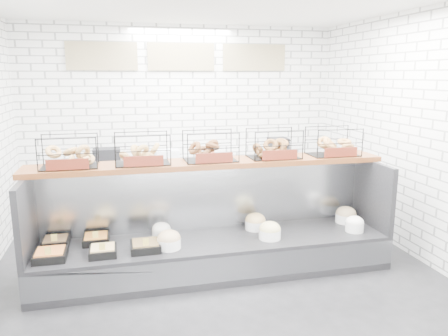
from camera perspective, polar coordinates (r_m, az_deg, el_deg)
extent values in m
plane|color=black|center=(4.94, -0.40, -14.70)|extent=(5.50, 5.50, 0.00)
cube|color=white|center=(7.15, -5.48, 6.21)|extent=(5.00, 0.02, 3.00)
cube|color=white|center=(5.59, 25.45, 3.45)|extent=(0.02, 5.50, 3.00)
cube|color=tan|center=(7.02, -15.65, 13.89)|extent=(1.05, 0.03, 0.42)
cube|color=tan|center=(7.09, -5.61, 14.25)|extent=(1.05, 0.03, 0.42)
cube|color=tan|center=(7.36, 3.98, 14.20)|extent=(1.05, 0.03, 0.42)
cube|color=black|center=(5.12, -1.18, -11.23)|extent=(4.00, 0.90, 0.40)
cube|color=#93969B|center=(4.72, -0.02, -13.04)|extent=(4.00, 0.03, 0.28)
cube|color=#93969B|center=(5.30, -2.17, -3.53)|extent=(4.00, 0.08, 0.80)
cube|color=black|center=(4.91, -24.44, -5.93)|extent=(0.06, 0.90, 0.80)
cube|color=black|center=(5.65, 18.71, -3.17)|extent=(0.06, 0.90, 0.80)
cube|color=black|center=(4.82, -21.73, -10.55)|extent=(0.32, 0.32, 0.08)
cube|color=orange|center=(4.81, -21.77, -10.17)|extent=(0.27, 0.27, 0.04)
cube|color=#DCBF4C|center=(4.69, -22.00, -10.04)|extent=(0.06, 0.01, 0.08)
cube|color=black|center=(5.15, -21.10, -9.06)|extent=(0.28, 0.28, 0.08)
cube|color=brown|center=(5.14, -21.13, -8.70)|extent=(0.23, 0.23, 0.04)
cube|color=#DCBF4C|center=(5.03, -21.31, -8.49)|extent=(0.06, 0.01, 0.08)
cube|color=black|center=(4.75, -15.52, -10.47)|extent=(0.28, 0.28, 0.08)
cube|color=#DCB570|center=(4.73, -15.55, -10.08)|extent=(0.23, 0.23, 0.04)
cube|color=#DCBF4C|center=(4.62, -15.62, -9.90)|extent=(0.06, 0.01, 0.08)
cube|color=black|center=(5.09, -16.35, -8.95)|extent=(0.28, 0.28, 0.08)
cube|color=orange|center=(5.08, -16.37, -8.58)|extent=(0.24, 0.24, 0.04)
cube|color=#DCBF4C|center=(4.97, -16.46, -8.38)|extent=(0.06, 0.01, 0.08)
cube|color=black|center=(4.78, -10.23, -10.06)|extent=(0.31, 0.31, 0.08)
cube|color=brown|center=(4.77, -10.24, -9.67)|extent=(0.26, 0.26, 0.04)
cube|color=#DCBF4C|center=(4.64, -10.18, -9.53)|extent=(0.06, 0.01, 0.08)
cylinder|color=white|center=(4.78, -7.19, -9.73)|extent=(0.26, 0.26, 0.11)
ellipsoid|color=tan|center=(4.76, -7.21, -9.06)|extent=(0.25, 0.25, 0.18)
cylinder|color=white|center=(5.06, -8.17, -8.50)|extent=(0.22, 0.22, 0.11)
ellipsoid|color=silver|center=(5.04, -8.19, -7.87)|extent=(0.21, 0.21, 0.15)
cylinder|color=white|center=(5.04, 5.99, -8.56)|extent=(0.25, 0.25, 0.11)
ellipsoid|color=#D9CB85|center=(5.02, 6.01, -7.92)|extent=(0.25, 0.25, 0.17)
cylinder|color=white|center=(5.32, 4.11, -7.39)|extent=(0.25, 0.25, 0.11)
ellipsoid|color=#E2BA73|center=(5.30, 4.12, -6.78)|extent=(0.24, 0.24, 0.17)
cylinder|color=white|center=(5.46, 16.67, -7.37)|extent=(0.22, 0.22, 0.11)
ellipsoid|color=white|center=(5.44, 16.71, -6.78)|extent=(0.21, 0.21, 0.15)
cylinder|color=white|center=(5.75, 15.62, -6.30)|extent=(0.26, 0.26, 0.11)
ellipsoid|color=tan|center=(5.73, 15.65, -5.73)|extent=(0.25, 0.25, 0.18)
cube|color=#522811|center=(5.02, -1.77, 0.63)|extent=(4.10, 0.50, 0.06)
cube|color=black|center=(4.91, -19.61, 2.05)|extent=(0.60, 0.38, 0.34)
cube|color=#5D1E11|center=(4.73, -19.76, 0.44)|extent=(0.42, 0.02, 0.11)
cube|color=black|center=(4.88, -10.63, 2.50)|extent=(0.60, 0.38, 0.34)
cube|color=#5D1E11|center=(4.70, -10.45, 0.90)|extent=(0.42, 0.02, 0.11)
cube|color=black|center=(4.98, -1.79, 2.89)|extent=(0.60, 0.38, 0.34)
cube|color=#5D1E11|center=(4.80, -1.29, 1.34)|extent=(0.42, 0.02, 0.11)
cube|color=black|center=(5.19, 6.54, 3.19)|extent=(0.60, 0.38, 0.34)
cube|color=#5D1E11|center=(5.02, 7.30, 1.71)|extent=(0.42, 0.02, 0.11)
cube|color=black|center=(5.50, 14.08, 3.40)|extent=(0.60, 0.38, 0.34)
cube|color=#5D1E11|center=(5.34, 15.02, 2.01)|extent=(0.42, 0.02, 0.11)
cube|color=#93969B|center=(7.03, -4.93, -2.60)|extent=(4.00, 0.60, 0.90)
cube|color=black|center=(6.82, -15.05, 1.49)|extent=(0.40, 0.30, 0.24)
cube|color=silver|center=(6.87, -7.39, 1.63)|extent=(0.35, 0.28, 0.18)
cylinder|color=#CB5732|center=(6.94, -1.60, 1.99)|extent=(0.09, 0.09, 0.22)
cube|color=black|center=(7.33, 7.08, 2.76)|extent=(0.30, 0.30, 0.30)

